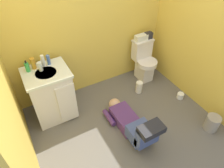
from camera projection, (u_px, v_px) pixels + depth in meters
ground_plane at (123, 123)px, 3.11m from camera, size 3.06×3.03×0.04m
wall_back at (88, 21)px, 3.01m from camera, size 2.72×0.08×2.40m
wall_left at (1, 94)px, 1.83m from camera, size 0.08×2.03×2.40m
wall_right at (208, 29)px, 2.80m from camera, size 0.08×2.03×2.40m
toilet at (144, 61)px, 3.69m from camera, size 0.36×0.46×0.75m
vanity_cabinet at (52, 94)px, 2.96m from camera, size 0.60×0.53×0.82m
faucet at (42, 63)px, 2.76m from camera, size 0.02×0.02×0.10m
person_plumber at (132, 124)px, 2.85m from camera, size 0.39×1.06×0.52m
tissue_box at (141, 38)px, 3.45m from camera, size 0.22×0.11×0.10m
toiletry_bag at (148, 35)px, 3.50m from camera, size 0.12×0.09×0.11m
soap_dispenser at (27, 67)px, 2.66m from camera, size 0.06×0.06×0.17m
bottle_amber at (33, 63)px, 2.70m from camera, size 0.06×0.06×0.16m
bottle_clear at (40, 67)px, 2.68m from camera, size 0.06×0.06×0.13m
bottle_white at (43, 61)px, 2.75m from camera, size 0.05×0.05×0.17m
bottle_blue at (48, 60)px, 2.79m from camera, size 0.05×0.05×0.14m
trash_can at (212, 123)px, 2.93m from camera, size 0.20×0.20×0.24m
paper_towel_roll at (139, 87)px, 3.53m from camera, size 0.11×0.11×0.22m
toilet_paper_roll at (180, 96)px, 3.46m from camera, size 0.11×0.11×0.10m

